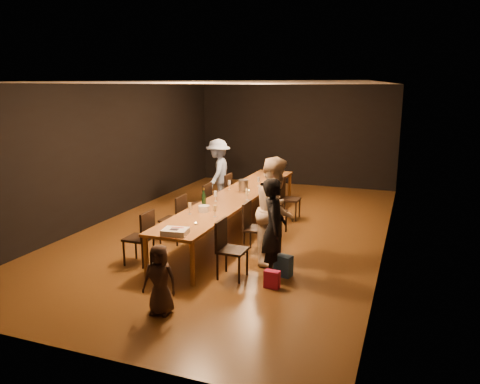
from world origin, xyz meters
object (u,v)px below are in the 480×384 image
(birthday_cake, at_px, (175,232))
(table, at_px, (236,197))
(plate_stack, at_px, (204,209))
(chair_right_3, at_px, (290,199))
(chair_right_1, at_px, (257,228))
(child, at_px, (160,280))
(woman_birthday, at_px, (274,228))
(chair_left_1, at_px, (173,219))
(chair_left_0, at_px, (138,237))
(ice_bucket, at_px, (243,185))
(chair_right_0, at_px, (232,249))
(champagne_bottle, at_px, (204,197))
(woman_tan, at_px, (276,210))
(man_blue, at_px, (218,173))
(chair_left_3, at_px, (221,193))
(chair_left_2, at_px, (199,204))
(chair_right_2, at_px, (275,212))

(birthday_cake, bearing_deg, table, 83.58)
(birthday_cake, bearing_deg, plate_stack, 87.89)
(plate_stack, bearing_deg, chair_right_3, 71.10)
(chair_right_1, distance_m, child, 2.68)
(child, bearing_deg, woman_birthday, 51.20)
(chair_left_1, bearing_deg, chair_left_0, -180.00)
(chair_right_1, height_order, chair_left_0, same)
(ice_bucket, bearing_deg, chair_right_1, -62.46)
(table, relative_size, chair_right_1, 6.45)
(chair_right_3, relative_size, chair_left_0, 1.00)
(table, distance_m, plate_stack, 1.47)
(chair_right_0, bearing_deg, chair_right_1, 180.00)
(chair_left_1, bearing_deg, plate_stack, -108.33)
(chair_right_1, bearing_deg, chair_left_0, -54.78)
(chair_right_1, height_order, plate_stack, chair_right_1)
(chair_right_0, relative_size, chair_right_1, 1.00)
(chair_right_0, relative_size, ice_bucket, 3.90)
(table, xyz_separation_m, champagne_bottle, (-0.24, -1.08, 0.22))
(chair_right_1, distance_m, chair_right_3, 2.40)
(chair_right_3, xyz_separation_m, chair_left_1, (-1.70, -2.40, 0.00))
(woman_birthday, distance_m, woman_tan, 0.65)
(ice_bucket, bearing_deg, child, -84.93)
(man_blue, distance_m, champagne_bottle, 2.97)
(table, relative_size, child, 6.33)
(chair_left_1, height_order, woman_birthday, woman_birthday)
(chair_right_0, bearing_deg, woman_tan, 154.21)
(chair_left_3, relative_size, child, 0.98)
(chair_left_3, distance_m, plate_stack, 2.80)
(woman_tan, xyz_separation_m, man_blue, (-2.43, 3.25, -0.07))
(chair_left_2, xyz_separation_m, plate_stack, (0.79, -1.46, 0.34))
(chair_right_0, bearing_deg, table, -160.50)
(chair_right_0, xyz_separation_m, chair_right_2, (0.00, 2.40, 0.00))
(woman_tan, bearing_deg, woman_birthday, -170.90)
(chair_right_0, bearing_deg, woman_birthday, 114.94)
(child, bearing_deg, chair_right_2, 75.94)
(child, bearing_deg, chair_right_0, 64.90)
(chair_right_3, height_order, plate_stack, chair_right_3)
(chair_right_3, relative_size, chair_left_2, 1.00)
(child, height_order, champagne_bottle, champagne_bottle)
(chair_left_3, relative_size, champagne_bottle, 2.69)
(plate_stack, bearing_deg, woman_tan, -1.78)
(chair_left_3, bearing_deg, chair_left_2, -180.00)
(man_blue, bearing_deg, chair_right_2, 41.04)
(woman_tan, bearing_deg, man_blue, 31.96)
(plate_stack, bearing_deg, chair_right_1, 16.00)
(woman_tan, distance_m, child, 2.54)
(woman_tan, relative_size, man_blue, 1.08)
(birthday_cake, bearing_deg, chair_left_3, 95.02)
(woman_birthday, bearing_deg, champagne_bottle, 41.19)
(birthday_cake, distance_m, ice_bucket, 3.22)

